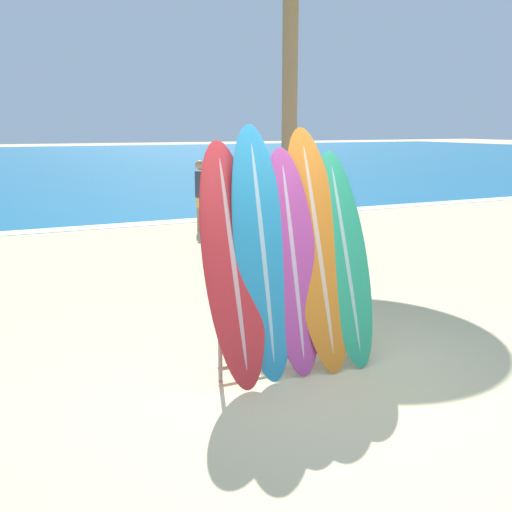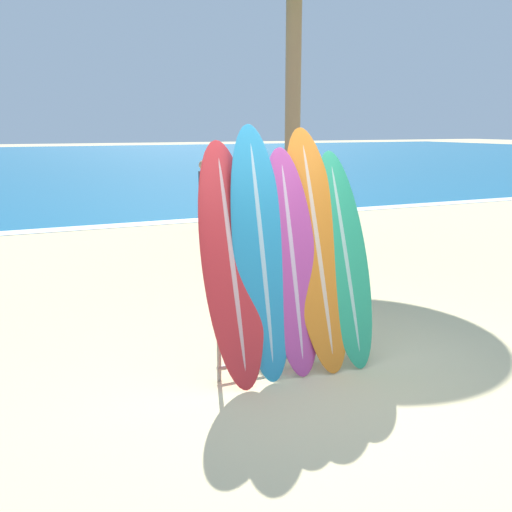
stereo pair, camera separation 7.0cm
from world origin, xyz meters
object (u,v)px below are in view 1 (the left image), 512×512
at_px(surfboard_rack, 292,319).
at_px(person_far_right, 241,202).
at_px(person_near_water, 200,193).
at_px(surfboard_slot_2, 292,261).
at_px(person_mid_beach, 296,231).
at_px(surfboard_slot_0, 232,263).
at_px(surfboard_slot_3, 317,248).
at_px(person_far_left, 215,201).
at_px(surfboard_slot_4, 345,258).
at_px(surfboard_slot_1, 262,253).

relative_size(surfboard_rack, person_far_right, 0.96).
xyz_separation_m(surfboard_rack, person_near_water, (1.93, 7.77, 0.36)).
relative_size(surfboard_rack, surfboard_slot_2, 0.72).
bearing_deg(surfboard_slot_2, person_mid_beach, 60.05).
relative_size(surfboard_slot_0, surfboard_slot_3, 0.95).
height_order(surfboard_slot_0, person_far_left, surfboard_slot_0).
height_order(surfboard_slot_0, surfboard_slot_3, surfboard_slot_3).
xyz_separation_m(person_near_water, person_far_left, (-0.68, -2.64, 0.13)).
xyz_separation_m(surfboard_rack, surfboard_slot_3, (0.30, 0.05, 0.66)).
height_order(surfboard_rack, surfboard_slot_4, surfboard_slot_4).
xyz_separation_m(surfboard_slot_1, person_far_right, (2.33, 5.72, -0.31)).
relative_size(surfboard_slot_0, surfboard_slot_4, 1.06).
relative_size(surfboard_rack, surfboard_slot_3, 0.66).
distance_m(surfboard_slot_3, person_near_water, 7.89).
xyz_separation_m(surfboard_slot_1, person_mid_beach, (1.36, 1.81, -0.19)).
xyz_separation_m(surfboard_rack, person_far_right, (2.02, 5.75, 0.36)).
height_order(surfboard_slot_1, person_far_right, surfboard_slot_1).
xyz_separation_m(surfboard_slot_2, surfboard_slot_3, (0.30, 0.04, 0.09)).
height_order(surfboard_rack, surfboard_slot_3, surfboard_slot_3).
xyz_separation_m(person_near_water, person_far_right, (0.09, -2.02, 0.01)).
bearing_deg(surfboard_slot_2, person_near_water, 76.07).
bearing_deg(person_far_right, person_near_water, 135.56).
height_order(surfboard_slot_1, person_mid_beach, surfboard_slot_1).
bearing_deg(person_mid_beach, surfboard_slot_2, -14.79).
xyz_separation_m(surfboard_slot_3, person_far_right, (1.72, 5.70, -0.29)).
height_order(surfboard_slot_4, person_far_right, surfboard_slot_4).
xyz_separation_m(surfboard_rack, surfboard_slot_4, (0.60, 0.01, 0.54)).
distance_m(surfboard_slot_1, surfboard_slot_2, 0.33).
relative_size(surfboard_slot_1, surfboard_slot_2, 1.10).
relative_size(surfboard_slot_4, person_near_water, 1.32).
height_order(surfboard_slot_0, surfboard_slot_1, surfboard_slot_1).
height_order(surfboard_slot_2, person_far_left, surfboard_slot_2).
bearing_deg(surfboard_slot_3, surfboard_slot_2, -171.76).
distance_m(surfboard_slot_1, person_mid_beach, 2.27).
bearing_deg(surfboard_slot_2, surfboard_rack, -119.24).
relative_size(surfboard_rack, surfboard_slot_4, 0.73).
distance_m(surfboard_slot_0, person_far_right, 6.30).
bearing_deg(person_mid_beach, person_near_water, -173.19).
height_order(surfboard_rack, surfboard_slot_0, surfboard_slot_0).
xyz_separation_m(surfboard_slot_1, person_near_water, (2.23, 7.74, -0.31)).
bearing_deg(surfboard_slot_2, surfboard_slot_4, 0.71).
bearing_deg(surfboard_slot_0, surfboard_slot_3, 1.22).
bearing_deg(person_far_left, person_near_water, -118.64).
distance_m(surfboard_rack, person_mid_beach, 2.17).
bearing_deg(surfboard_slot_2, surfboard_slot_3, 8.24).
relative_size(surfboard_slot_2, person_mid_beach, 1.18).
distance_m(surfboard_slot_3, surfboard_slot_4, 0.32).
bearing_deg(person_near_water, surfboard_slot_0, 154.53).
distance_m(surfboard_rack, surfboard_slot_2, 0.56).
bearing_deg(person_far_right, surfboard_slot_4, -61.01).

